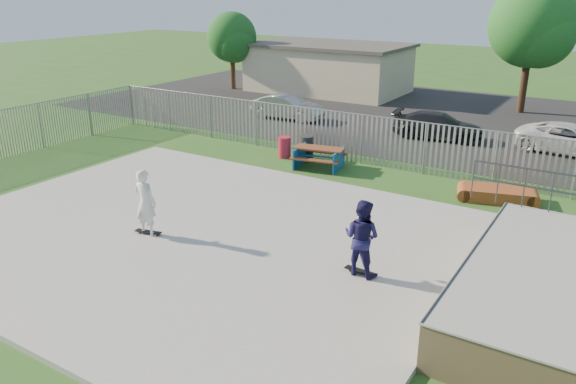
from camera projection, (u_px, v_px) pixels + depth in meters
The scene contains 19 objects.
ground at pixel (196, 236), 16.16m from camera, with size 120.00×120.00×0.00m, color #2C5D20.
concrete_slab at pixel (196, 234), 16.13m from camera, with size 15.00×12.00×0.15m, color #9D9D98.
quarter_pipe at pixel (564, 293), 12.07m from camera, with size 5.50×7.05×2.19m.
fence at pixel (306, 168), 18.97m from camera, with size 26.04×16.02×2.00m.
picnic_table at pixel (319, 157), 22.15m from camera, with size 2.21×1.93×0.82m.
funbox at pixel (498, 194), 18.78m from camera, with size 2.39×1.64×0.43m.
trash_bin_red at pixel (284, 147), 23.45m from camera, with size 0.53×0.53×0.88m, color #A91A2C.
trash_bin_grey at pixel (306, 147), 23.27m from camera, with size 0.58×0.58×0.97m, color #252527.
parking_lot at pixel (420, 115), 31.28m from camera, with size 40.00×18.00×0.02m, color black.
car_silver at pixel (288, 107), 30.15m from camera, with size 1.38×3.95×1.30m, color #A1A1A5.
car_dark at pixel (438, 126), 26.28m from camera, with size 1.71×4.21×1.22m, color black.
car_white at pixel (572, 139), 23.90m from camera, with size 2.06×4.47×1.24m, color silver.
building at pixel (328, 68), 37.89m from camera, with size 10.40×6.40×3.20m.
tree_left at pixel (232, 37), 38.16m from camera, with size 3.38×3.38×5.22m.
tree_mid at pixel (532, 25), 30.34m from camera, with size 4.63×4.63×7.15m.
skateboard_a at pixel (360, 272), 13.75m from camera, with size 0.81×0.25×0.08m.
skateboard_b at pixel (148, 232), 15.94m from camera, with size 0.82×0.37×0.08m.
skater_navy at pixel (362, 238), 13.43m from camera, with size 0.93×0.73×1.92m, color #171542.
skater_white at pixel (145, 202), 15.62m from camera, with size 0.70×0.46×1.92m, color silver.
Camera 1 is at (10.05, -11.09, 6.76)m, focal length 35.00 mm.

